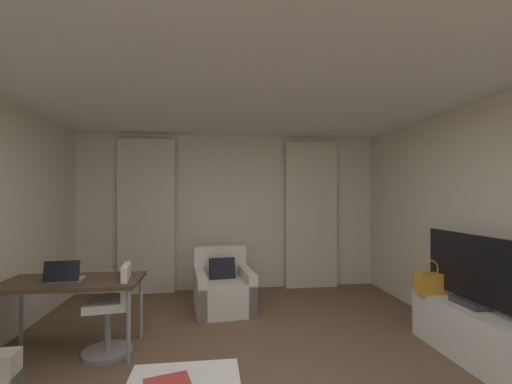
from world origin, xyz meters
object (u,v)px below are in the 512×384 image
(desk, at_px, (72,286))
(magazine_open, at_px, (167,383))
(armchair, at_px, (223,289))
(tv_flatscreen, at_px, (470,271))
(desk_chair, at_px, (112,314))
(tv_console, at_px, (473,333))
(laptop, at_px, (64,277))
(handbag_primary, at_px, (431,283))

(desk, bearing_deg, magazine_open, -51.59)
(armchair, height_order, desk, armchair)
(armchair, bearing_deg, tv_flatscreen, -36.11)
(desk_chair, xyz_separation_m, tv_console, (3.50, -0.58, -0.14))
(armchair, bearing_deg, desk_chair, -134.46)
(tv_console, bearing_deg, tv_flatscreen, 90.00)
(magazine_open, distance_m, tv_console, 2.89)
(desk_chair, xyz_separation_m, magazine_open, (0.72, -1.35, 0.01))
(armchair, relative_size, laptop, 2.81)
(armchair, bearing_deg, handbag_primary, -30.19)
(laptop, height_order, tv_flatscreen, tv_flatscreen)
(handbag_primary, bearing_deg, desk_chair, 177.84)
(desk_chair, distance_m, handbag_primary, 3.38)
(armchair, xyz_separation_m, laptop, (-1.60, -1.16, 0.50))
(desk, height_order, desk_chair, desk_chair)
(desk_chair, relative_size, tv_flatscreen, 0.77)
(desk, distance_m, magazine_open, 1.83)
(magazine_open, distance_m, handbag_primary, 2.94)
(armchair, xyz_separation_m, tv_flatscreen, (2.35, -1.72, 0.57))
(magazine_open, bearing_deg, handbag_primary, 24.72)
(tv_console, height_order, tv_flatscreen, tv_flatscreen)
(desk, distance_m, tv_flatscreen, 3.96)
(armchair, relative_size, tv_flatscreen, 0.83)
(armchair, height_order, handbag_primary, handbag_primary)
(armchair, distance_m, magazine_open, 2.56)
(desk, relative_size, desk_chair, 1.52)
(tv_flatscreen, bearing_deg, armchair, 143.89)
(desk, height_order, tv_console, desk)
(desk, bearing_deg, armchair, 35.39)
(desk, xyz_separation_m, magazine_open, (1.12, -1.42, -0.27))
(desk_chair, bearing_deg, magazine_open, -62.09)
(tv_flatscreen, bearing_deg, tv_console, -90.00)
(tv_flatscreen, bearing_deg, desk, 171.07)
(desk, relative_size, laptop, 3.94)
(laptop, relative_size, handbag_primary, 0.92)
(desk_chair, height_order, tv_console, desk_chair)
(desk_chair, xyz_separation_m, laptop, (-0.46, 0.01, 0.38))
(magazine_open, distance_m, tv_flatscreen, 2.93)
(tv_console, xyz_separation_m, handbag_primary, (-0.13, 0.45, 0.37))
(desk_chair, distance_m, tv_console, 3.55)
(desk, height_order, tv_flatscreen, tv_flatscreen)
(magazine_open, relative_size, tv_console, 0.25)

